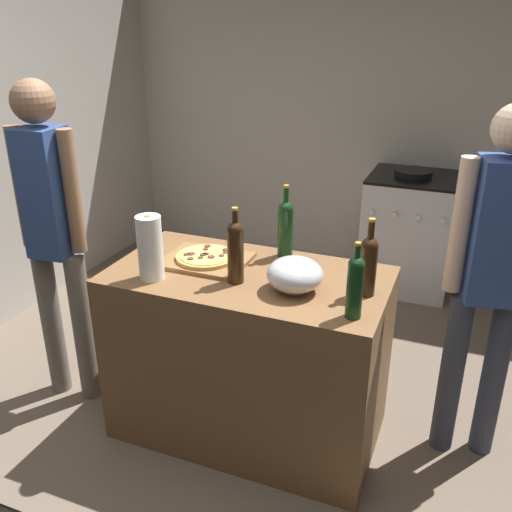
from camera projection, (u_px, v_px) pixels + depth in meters
The scene contains 15 objects.
ground_plane at pixel (307, 344), 3.71m from camera, with size 4.69×3.56×0.02m, color #6B5B4C.
kitchen_wall_rear at pixel (369, 108), 4.49m from camera, with size 4.69×0.10×2.60m, color #BCB7AD.
kitchen_wall_left at pixel (25, 123), 3.91m from camera, with size 0.10×3.56×2.60m, color #BCB7AD.
counter at pixel (248, 355), 2.78m from camera, with size 1.30×0.69×0.89m, color brown.
cutting_board at pixel (206, 260), 2.72m from camera, with size 0.40×0.32×0.02m, color olive.
pizza at pixel (206, 256), 2.71m from camera, with size 0.29×0.29×0.03m.
mixing_bowl at pixel (295, 275), 2.42m from camera, with size 0.25×0.25×0.15m.
paper_towel_roll at pixel (150, 248), 2.50m from camera, with size 0.11×0.11×0.30m.
wine_bottle_amber at pixel (235, 249), 2.47m from camera, with size 0.07×0.07×0.35m.
wine_bottle_dark at pixel (355, 285), 2.18m from camera, with size 0.07×0.07×0.32m.
wine_bottle_green at pixel (368, 263), 2.36m from camera, with size 0.07×0.07×0.35m.
wine_bottle_clear at pixel (285, 226), 2.73m from camera, with size 0.08×0.08×0.37m.
stove at pixel (409, 232), 4.33m from camera, with size 0.66×0.64×0.93m.
person_in_stripes at pixel (52, 228), 2.84m from camera, with size 0.37×0.22×1.73m.
person_in_red at pixel (492, 269), 2.43m from camera, with size 0.38×0.25×1.68m.
Camera 1 is at (0.87, -1.59, 2.00)m, focal length 39.40 mm.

